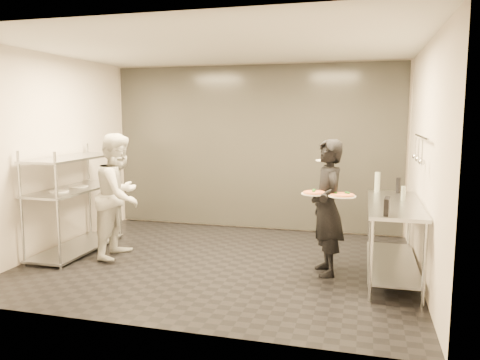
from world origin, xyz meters
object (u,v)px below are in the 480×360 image
(waiter, at_px, (327,208))
(bottle_clear, at_px, (403,193))
(pass_rack, at_px, (75,198))
(pizza_plate_far, at_px, (342,195))
(bottle_dark, at_px, (398,185))
(pos_monitor, at_px, (387,206))
(salad_plate, at_px, (328,159))
(prep_counter, at_px, (393,227))
(bottle_green, at_px, (377,182))
(chef, at_px, (119,195))
(pizza_plate_near, at_px, (314,193))

(waiter, relative_size, bottle_clear, 9.43)
(pass_rack, bearing_deg, pizza_plate_far, -4.92)
(pizza_plate_far, height_order, bottle_dark, bottle_dark)
(pos_monitor, bearing_deg, salad_plate, 131.74)
(bottle_dark, bearing_deg, prep_counter, -96.47)
(bottle_green, bearing_deg, bottle_clear, -65.90)
(prep_counter, xyz_separation_m, bottle_clear, (0.11, 0.16, 0.38))
(pass_rack, distance_m, chef, 0.74)
(salad_plate, xyz_separation_m, bottle_green, (0.63, 0.56, -0.34))
(prep_counter, height_order, pos_monitor, pos_monitor)
(pass_rack, height_order, bottle_green, pass_rack)
(chef, xyz_separation_m, bottle_clear, (3.70, 0.20, 0.16))
(pass_rack, relative_size, bottle_clear, 9.09)
(chef, distance_m, pizza_plate_far, 3.02)
(bottle_green, relative_size, bottle_dark, 1.29)
(pass_rack, bearing_deg, salad_plate, 3.88)
(waiter, distance_m, bottle_dark, 1.19)
(pass_rack, xyz_separation_m, salad_plate, (3.52, 0.24, 0.63))
(prep_counter, bearing_deg, pass_rack, -179.97)
(pizza_plate_near, xyz_separation_m, bottle_dark, (1.00, 0.97, -0.01))
(bottle_dark, bearing_deg, chef, -168.05)
(pizza_plate_near, height_order, pizza_plate_far, pizza_plate_far)
(chef, relative_size, salad_plate, 5.64)
(pizza_plate_near, bearing_deg, bottle_dark, 43.97)
(prep_counter, xyz_separation_m, bottle_green, (-0.18, 0.80, 0.43))
(prep_counter, xyz_separation_m, waiter, (-0.78, -0.07, 0.20))
(pizza_plate_near, distance_m, pos_monitor, 0.94)
(waiter, bearing_deg, bottle_dark, 113.11)
(prep_counter, relative_size, salad_plate, 5.97)
(chef, xyz_separation_m, pizza_plate_near, (2.68, -0.19, 0.18))
(pass_rack, bearing_deg, bottle_clear, 2.05)
(bottle_clear, xyz_separation_m, bottle_dark, (-0.02, 0.58, 0.01))
(prep_counter, distance_m, chef, 3.61)
(pass_rack, height_order, pos_monitor, pass_rack)
(pizza_plate_far, bearing_deg, bottle_green, 69.81)
(pos_monitor, xyz_separation_m, bottle_clear, (0.23, 0.88, -0.00))
(chef, distance_m, bottle_dark, 3.77)
(waiter, xyz_separation_m, salad_plate, (-0.03, 0.30, 0.56))
(waiter, bearing_deg, pizza_plate_far, 16.01)
(bottle_green, bearing_deg, pizza_plate_far, -110.19)
(pos_monitor, bearing_deg, bottle_dark, 87.92)
(waiter, distance_m, pos_monitor, 0.95)
(bottle_clear, bearing_deg, prep_counter, -124.17)
(chef, height_order, pizza_plate_far, chef)
(waiter, distance_m, pizza_plate_near, 0.30)
(chef, height_order, bottle_dark, chef)
(pass_rack, xyz_separation_m, bottle_dark, (4.41, 0.74, 0.25))
(pass_rack, height_order, waiter, waiter)
(prep_counter, relative_size, bottle_clear, 10.23)
(pos_monitor, xyz_separation_m, bottle_dark, (0.20, 1.45, 0.01))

